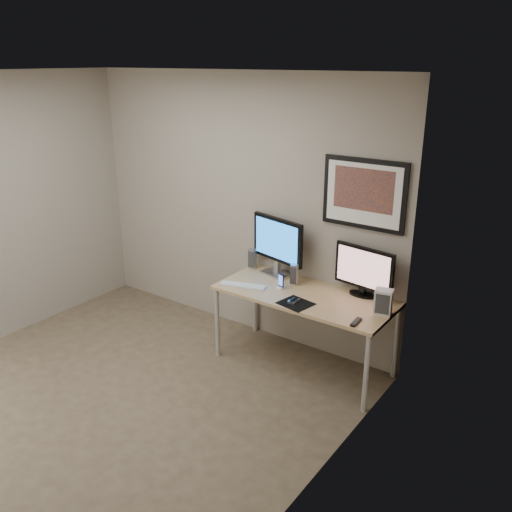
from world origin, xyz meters
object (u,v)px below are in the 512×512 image
(phone_dock, at_px, (281,281))
(monitor_large, at_px, (278,244))
(monitor_tv, at_px, (364,270))
(keyboard, at_px, (243,285))
(framed_art, at_px, (364,194))
(desk, at_px, (305,301))
(fan_unit, at_px, (383,302))
(speaker_left, at_px, (252,258))
(speaker_right, at_px, (294,274))

(phone_dock, bearing_deg, monitor_large, 144.56)
(monitor_tv, bearing_deg, keyboard, -147.93)
(framed_art, xyz_separation_m, monitor_tv, (0.08, -0.07, -0.65))
(desk, distance_m, fan_unit, 0.74)
(speaker_left, xyz_separation_m, speaker_right, (0.56, -0.11, -0.00))
(desk, distance_m, speaker_left, 0.81)
(framed_art, bearing_deg, monitor_large, -173.36)
(monitor_tv, bearing_deg, fan_unit, -30.92)
(desk, distance_m, keyboard, 0.59)
(desk, distance_m, framed_art, 1.07)
(desk, relative_size, keyboard, 3.66)
(monitor_tv, distance_m, keyboard, 1.10)
(phone_dock, bearing_deg, fan_unit, 18.13)
(framed_art, distance_m, speaker_right, 0.98)
(desk, relative_size, fan_unit, 7.47)
(keyboard, relative_size, fan_unit, 2.04)
(monitor_tv, height_order, speaker_left, monitor_tv)
(phone_dock, distance_m, keyboard, 0.36)
(speaker_left, relative_size, phone_dock, 1.39)
(framed_art, xyz_separation_m, phone_dock, (-0.59, -0.35, -0.82))
(framed_art, bearing_deg, desk, -136.54)
(phone_dock, bearing_deg, desk, 20.19)
(desk, xyz_separation_m, monitor_tv, (0.43, 0.26, 0.31))
(framed_art, bearing_deg, speaker_right, -160.15)
(desk, bearing_deg, monitor_large, 152.08)
(monitor_tv, bearing_deg, speaker_right, -160.75)
(monitor_large, bearing_deg, speaker_right, -8.95)
(monitor_tv, relative_size, speaker_right, 2.93)
(desk, relative_size, framed_art, 2.13)
(phone_dock, height_order, fan_unit, fan_unit)
(monitor_large, relative_size, speaker_left, 3.09)
(desk, distance_m, monitor_tv, 0.59)
(monitor_tv, xyz_separation_m, speaker_left, (-1.18, -0.01, -0.14))
(monitor_large, bearing_deg, speaker_left, -168.90)
(monitor_tv, relative_size, fan_unit, 2.66)
(fan_unit, bearing_deg, phone_dock, 170.29)
(speaker_left, relative_size, speaker_right, 1.02)
(fan_unit, bearing_deg, framed_art, 127.97)
(desk, relative_size, phone_dock, 11.11)
(phone_dock, xyz_separation_m, fan_unit, (0.96, 0.05, 0.04))
(framed_art, distance_m, monitor_large, 0.99)
(framed_art, relative_size, monitor_large, 1.22)
(monitor_tv, bearing_deg, monitor_large, -170.63)
(keyboard, bearing_deg, monitor_tv, 7.05)
(desk, xyz_separation_m, phone_dock, (-0.24, -0.02, 0.14))
(keyboard, bearing_deg, speaker_right, 24.23)
(monitor_large, bearing_deg, monitor_tv, 14.34)
(framed_art, height_order, speaker_right, framed_art)
(speaker_right, distance_m, phone_dock, 0.16)
(desk, bearing_deg, fan_unit, 2.03)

